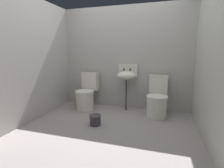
{
  "coord_description": "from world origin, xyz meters",
  "views": [
    {
      "loc": [
        0.83,
        -2.41,
        1.23
      ],
      "look_at": [
        0.0,
        0.32,
        0.7
      ],
      "focal_mm": 27.27,
      "sensor_mm": 36.0,
      "label": 1
    }
  ],
  "objects_px": {
    "toilet_left": "(87,94)",
    "toilet_right": "(157,100)",
    "sink": "(127,75)",
    "bucket": "(95,120)"
  },
  "relations": [
    {
      "from": "toilet_left",
      "to": "sink",
      "type": "relative_size",
      "value": 0.79
    },
    {
      "from": "toilet_left",
      "to": "toilet_right",
      "type": "bearing_deg",
      "value": -178.98
    },
    {
      "from": "sink",
      "to": "bucket",
      "type": "relative_size",
      "value": 4.83
    },
    {
      "from": "toilet_right",
      "to": "sink",
      "type": "bearing_deg",
      "value": -13.97
    },
    {
      "from": "toilet_left",
      "to": "toilet_right",
      "type": "relative_size",
      "value": 1.0
    },
    {
      "from": "sink",
      "to": "bucket",
      "type": "bearing_deg",
      "value": -109.0
    },
    {
      "from": "toilet_right",
      "to": "bucket",
      "type": "bearing_deg",
      "value": 40.21
    },
    {
      "from": "toilet_right",
      "to": "bucket",
      "type": "distance_m",
      "value": 1.27
    },
    {
      "from": "toilet_left",
      "to": "sink",
      "type": "xyz_separation_m",
      "value": [
        0.85,
        0.19,
        0.43
      ]
    },
    {
      "from": "toilet_left",
      "to": "toilet_right",
      "type": "xyz_separation_m",
      "value": [
        1.51,
        0.0,
        0.0
      ]
    }
  ]
}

